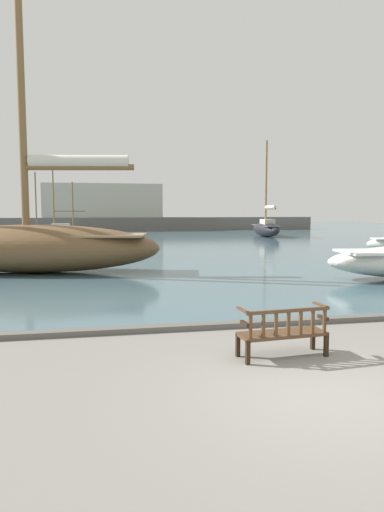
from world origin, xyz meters
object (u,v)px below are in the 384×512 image
sailboat_outer_port (266,228)px  sailboat_far_starboard (33,243)px  sailboat_mid_starboard (57,232)px  park_bench (283,332)px

sailboat_outer_port → sailboat_far_starboard: bearing=-129.6°
sailboat_mid_starboard → sailboat_far_starboard: 23.32m
sailboat_mid_starboard → sailboat_far_starboard: bearing=-86.9°
sailboat_far_starboard → park_bench: bearing=-63.7°
sailboat_outer_port → sailboat_far_starboard: 28.74m
park_bench → sailboat_far_starboard: (-5.95, 12.03, 0.82)m
park_bench → sailboat_far_starboard: size_ratio=0.13×
park_bench → sailboat_outer_port: (12.35, 34.18, 0.43)m
sailboat_far_starboard → sailboat_outer_port: bearing=50.4°
sailboat_mid_starboard → park_bench: bearing=-78.5°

